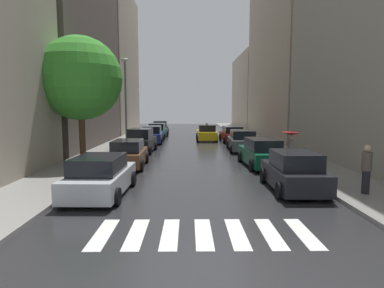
{
  "coord_description": "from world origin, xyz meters",
  "views": [
    {
      "loc": [
        -0.4,
        -6.3,
        3.39
      ],
      "look_at": [
        -0.15,
        16.95,
        0.75
      ],
      "focal_mm": 30.5,
      "sensor_mm": 36.0,
      "label": 1
    }
  ],
  "objects_px": {
    "parked_car_left_third": "(141,141)",
    "pedestrian_foreground": "(291,140)",
    "parked_car_right_second": "(262,153)",
    "pedestrian_near_tree": "(367,168)",
    "parked_car_right_third": "(242,141)",
    "street_tree_left": "(80,79)",
    "parked_car_left_sixth": "(160,128)",
    "parked_car_left_fifth": "(157,131)",
    "parked_car_left_nearest": "(100,177)",
    "taxi_midroad": "(207,133)",
    "parked_car_left_second": "(128,154)",
    "parked_car_right_nearest": "(294,172)",
    "parked_car_right_fourth": "(232,134)",
    "parked_car_left_fourth": "(152,135)",
    "lamp_post_left": "(126,96)"
  },
  "relations": [
    {
      "from": "parked_car_left_fifth",
      "to": "parked_car_right_fourth",
      "type": "relative_size",
      "value": 0.94
    },
    {
      "from": "parked_car_right_third",
      "to": "parked_car_right_second",
      "type": "bearing_deg",
      "value": -177.72
    },
    {
      "from": "parked_car_left_fifth",
      "to": "parked_car_left_nearest",
      "type": "bearing_deg",
      "value": -178.06
    },
    {
      "from": "parked_car_left_second",
      "to": "lamp_post_left",
      "type": "height_order",
      "value": "lamp_post_left"
    },
    {
      "from": "parked_car_left_third",
      "to": "parked_car_left_fourth",
      "type": "bearing_deg",
      "value": 1.37
    },
    {
      "from": "parked_car_right_second",
      "to": "pedestrian_foreground",
      "type": "distance_m",
      "value": 1.81
    },
    {
      "from": "pedestrian_foreground",
      "to": "street_tree_left",
      "type": "relative_size",
      "value": 0.25
    },
    {
      "from": "parked_car_left_third",
      "to": "parked_car_left_fourth",
      "type": "height_order",
      "value": "parked_car_left_third"
    },
    {
      "from": "parked_car_left_third",
      "to": "parked_car_left_fifth",
      "type": "distance_m",
      "value": 11.74
    },
    {
      "from": "parked_car_left_nearest",
      "to": "parked_car_left_sixth",
      "type": "bearing_deg",
      "value": 1.71
    },
    {
      "from": "parked_car_right_second",
      "to": "pedestrian_near_tree",
      "type": "distance_m",
      "value": 7.06
    },
    {
      "from": "parked_car_right_second",
      "to": "street_tree_left",
      "type": "relative_size",
      "value": 0.65
    },
    {
      "from": "taxi_midroad",
      "to": "parked_car_left_fifth",
      "type": "bearing_deg",
      "value": 59.67
    },
    {
      "from": "parked_car_left_fourth",
      "to": "parked_car_right_nearest",
      "type": "bearing_deg",
      "value": -157.83
    },
    {
      "from": "parked_car_left_sixth",
      "to": "pedestrian_near_tree",
      "type": "bearing_deg",
      "value": -163.08
    },
    {
      "from": "parked_car_right_nearest",
      "to": "parked_car_right_third",
      "type": "xyz_separation_m",
      "value": [
        -0.11,
        12.25,
        0.01
      ]
    },
    {
      "from": "parked_car_left_second",
      "to": "pedestrian_near_tree",
      "type": "bearing_deg",
      "value": -123.62
    },
    {
      "from": "parked_car_left_fifth",
      "to": "parked_car_right_fourth",
      "type": "height_order",
      "value": "parked_car_left_fifth"
    },
    {
      "from": "parked_car_right_nearest",
      "to": "parked_car_right_fourth",
      "type": "distance_m",
      "value": 18.79
    },
    {
      "from": "parked_car_right_second",
      "to": "pedestrian_near_tree",
      "type": "bearing_deg",
      "value": -162.26
    },
    {
      "from": "street_tree_left",
      "to": "lamp_post_left",
      "type": "xyz_separation_m",
      "value": [
        1.17,
        7.59,
        -0.78
      ]
    },
    {
      "from": "parked_car_left_fourth",
      "to": "parked_car_left_third",
      "type": "bearing_deg",
      "value": 177.46
    },
    {
      "from": "parked_car_right_third",
      "to": "pedestrian_near_tree",
      "type": "distance_m",
      "value": 13.57
    },
    {
      "from": "street_tree_left",
      "to": "parked_car_right_fourth",
      "type": "bearing_deg",
      "value": 49.64
    },
    {
      "from": "taxi_midroad",
      "to": "pedestrian_foreground",
      "type": "xyz_separation_m",
      "value": [
        3.98,
        -14.82,
        0.75
      ]
    },
    {
      "from": "parked_car_right_fourth",
      "to": "lamp_post_left",
      "type": "height_order",
      "value": "lamp_post_left"
    },
    {
      "from": "parked_car_left_third",
      "to": "pedestrian_foreground",
      "type": "xyz_separation_m",
      "value": [
        9.4,
        -6.15,
        0.68
      ]
    },
    {
      "from": "parked_car_right_fourth",
      "to": "pedestrian_near_tree",
      "type": "relative_size",
      "value": 2.62
    },
    {
      "from": "parked_car_right_fourth",
      "to": "parked_car_left_fourth",
      "type": "bearing_deg",
      "value": 95.79
    },
    {
      "from": "parked_car_left_sixth",
      "to": "parked_car_left_fourth",
      "type": "bearing_deg",
      "value": 178.52
    },
    {
      "from": "parked_car_left_second",
      "to": "parked_car_right_fourth",
      "type": "relative_size",
      "value": 0.84
    },
    {
      "from": "parked_car_left_nearest",
      "to": "parked_car_right_nearest",
      "type": "relative_size",
      "value": 1.07
    },
    {
      "from": "parked_car_left_fourth",
      "to": "parked_car_right_fourth",
      "type": "height_order",
      "value": "parked_car_left_fourth"
    },
    {
      "from": "lamp_post_left",
      "to": "street_tree_left",
      "type": "bearing_deg",
      "value": -98.78
    },
    {
      "from": "parked_car_right_nearest",
      "to": "pedestrian_foreground",
      "type": "distance_m",
      "value": 5.53
    },
    {
      "from": "parked_car_left_fourth",
      "to": "taxi_midroad",
      "type": "height_order",
      "value": "taxi_midroad"
    },
    {
      "from": "pedestrian_near_tree",
      "to": "pedestrian_foreground",
      "type": "bearing_deg",
      "value": -57.87
    },
    {
      "from": "parked_car_left_sixth",
      "to": "parked_car_right_fourth",
      "type": "xyz_separation_m",
      "value": [
        7.83,
        -9.7,
        -0.04
      ]
    },
    {
      "from": "parked_car_left_sixth",
      "to": "parked_car_right_second",
      "type": "bearing_deg",
      "value": -163.44
    },
    {
      "from": "parked_car_left_sixth",
      "to": "taxi_midroad",
      "type": "distance_m",
      "value": 10.01
    },
    {
      "from": "parked_car_right_nearest",
      "to": "lamp_post_left",
      "type": "bearing_deg",
      "value": 34.45
    },
    {
      "from": "pedestrian_near_tree",
      "to": "parked_car_left_second",
      "type": "bearing_deg",
      "value": -7.8
    },
    {
      "from": "parked_car_left_third",
      "to": "lamp_post_left",
      "type": "distance_m",
      "value": 4.54
    },
    {
      "from": "parked_car_left_second",
      "to": "pedestrian_foreground",
      "type": "distance_m",
      "value": 9.28
    },
    {
      "from": "parked_car_right_second",
      "to": "street_tree_left",
      "type": "distance_m",
      "value": 11.4
    },
    {
      "from": "parked_car_left_second",
      "to": "parked_car_right_nearest",
      "type": "height_order",
      "value": "parked_car_right_nearest"
    },
    {
      "from": "pedestrian_near_tree",
      "to": "street_tree_left",
      "type": "bearing_deg",
      "value": -5.19
    },
    {
      "from": "taxi_midroad",
      "to": "pedestrian_foreground",
      "type": "bearing_deg",
      "value": -165.19
    },
    {
      "from": "parked_car_left_third",
      "to": "pedestrian_near_tree",
      "type": "height_order",
      "value": "pedestrian_near_tree"
    },
    {
      "from": "parked_car_right_second",
      "to": "parked_car_right_third",
      "type": "xyz_separation_m",
      "value": [
        -0.03,
        6.72,
        0.0
      ]
    }
  ]
}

